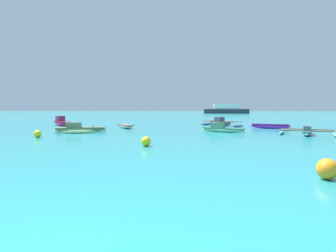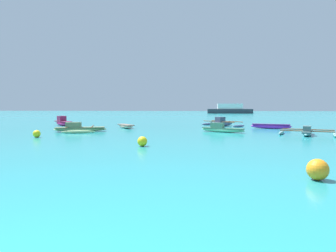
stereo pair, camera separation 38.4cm
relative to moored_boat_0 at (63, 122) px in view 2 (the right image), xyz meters
The scene contains 11 objects.
moored_boat_0 is the anchor object (origin of this frame).
moored_boat_1 20.70m from the moored_boat_0, 21.49° to the right, with size 3.82×3.29×0.59m.
moored_boat_2 15.32m from the moored_boat_0, 22.39° to the right, with size 3.05×1.98×0.64m.
moored_boat_3 14.76m from the moored_boat_0, ahead, with size 3.81×3.97×0.84m.
moored_boat_4 7.50m from the moored_boat_0, 56.76° to the right, with size 3.74×3.59×0.67m.
moored_boat_5 18.49m from the moored_boat_0, ahead, with size 3.11×1.51×0.38m.
moored_boat_6 7.20m from the moored_boat_0, 22.49° to the right, with size 1.90×2.27×0.31m.
mooring_buoy_0 24.70m from the moored_boat_0, 51.60° to the right, with size 0.52×0.52×0.52m.
mooring_buoy_1 10.97m from the moored_boat_0, 72.65° to the right, with size 0.42×0.42×0.42m.
mooring_buoy_2 16.94m from the moored_boat_0, 53.77° to the right, with size 0.44×0.44×0.44m.
distant_ferry 56.31m from the moored_boat_0, 68.10° to the left, with size 11.52×2.53×2.53m.
Camera 2 is at (2.41, -1.20, 1.77)m, focal length 32.00 mm.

